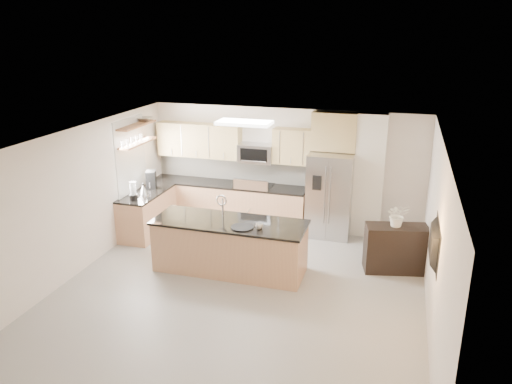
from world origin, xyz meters
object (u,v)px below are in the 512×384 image
(island, at_px, (230,246))
(television, at_px, (430,243))
(microwave, at_px, (256,153))
(platter, at_px, (242,227))
(flower_vase, at_px, (398,210))
(kettle, at_px, (143,190))
(refrigerator, at_px, (330,195))
(bowl, at_px, (145,119))
(coffee_maker, at_px, (151,180))
(cup, at_px, (259,226))
(range, at_px, (255,205))
(credenza, at_px, (396,249))
(blender, at_px, (133,192))

(island, xyz_separation_m, television, (3.32, -0.92, 0.87))
(microwave, distance_m, platter, 2.67)
(flower_vase, bearing_deg, microwave, 153.66)
(kettle, bearing_deg, refrigerator, 18.07)
(bowl, bearing_deg, flower_vase, -8.63)
(island, bearing_deg, coffee_maker, 147.98)
(refrigerator, xyz_separation_m, bowl, (-3.91, -0.53, 1.50))
(microwave, xyz_separation_m, bowl, (-2.25, -0.70, 0.76))
(kettle, bearing_deg, cup, -21.82)
(refrigerator, distance_m, bowl, 4.22)
(island, bearing_deg, microwave, 94.69)
(range, distance_m, television, 4.78)
(island, relative_size, bowl, 6.56)
(credenza, height_order, platter, platter)
(kettle, xyz_separation_m, coffee_maker, (-0.07, 0.48, 0.07))
(cup, xyz_separation_m, flower_vase, (2.25, 0.99, 0.19))
(range, height_order, microwave, microwave)
(range, distance_m, microwave, 1.16)
(flower_vase, height_order, television, television)
(refrigerator, bearing_deg, microwave, 174.14)
(island, bearing_deg, kettle, 156.72)
(range, height_order, credenza, range)
(refrigerator, distance_m, blender, 4.04)
(refrigerator, bearing_deg, bowl, -172.21)
(credenza, distance_m, platter, 2.81)
(coffee_maker, bearing_deg, kettle, -81.63)
(refrigerator, distance_m, kettle, 3.88)
(microwave, xyz_separation_m, television, (3.51, -3.24, -0.28))
(range, relative_size, coffee_maker, 3.00)
(island, relative_size, blender, 7.22)
(kettle, xyz_separation_m, bowl, (-0.23, 0.67, 1.35))
(blender, distance_m, kettle, 0.33)
(platter, distance_m, bowl, 3.60)
(refrigerator, xyz_separation_m, island, (-1.47, -2.15, -0.41))
(island, relative_size, cup, 21.54)
(microwave, bearing_deg, blender, -140.82)
(microwave, xyz_separation_m, coffee_maker, (-2.09, -0.90, -0.53))
(range, relative_size, platter, 2.89)
(microwave, relative_size, refrigerator, 0.43)
(island, xyz_separation_m, blender, (-2.27, 0.63, 0.61))
(flower_vase, bearing_deg, blender, -177.96)
(microwave, height_order, refrigerator, microwave)
(microwave, height_order, television, microwave)
(island, distance_m, bowl, 3.50)
(flower_vase, bearing_deg, kettle, 178.46)
(flower_vase, relative_size, television, 0.59)
(range, bearing_deg, microwave, 90.00)
(flower_vase, bearing_deg, coffee_maker, 173.21)
(island, relative_size, platter, 6.97)
(kettle, relative_size, television, 0.24)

